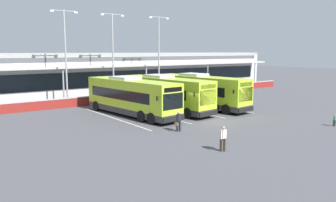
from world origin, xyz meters
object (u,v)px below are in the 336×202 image
object	(u,v)px
coach_bus_leftmost	(131,97)
pedestrian_with_handbag	(178,121)
pedestrian_in_dark_coat	(223,138)
pedestrian_child	(334,120)
coach_bus_left_centre	(165,94)
lamp_post_west	(65,51)
coach_bus_centre	(200,92)
lamp_post_centre	(113,51)
lamp_post_east	(159,51)

from	to	relation	value
coach_bus_leftmost	pedestrian_with_handbag	size ratio (longest dim) A/B	7.61
pedestrian_in_dark_coat	pedestrian_child	size ratio (longest dim) A/B	1.61
coach_bus_leftmost	coach_bus_left_centre	world-z (taller)	same
coach_bus_left_centre	lamp_post_west	world-z (taller)	lamp_post_west
coach_bus_left_centre	coach_bus_centre	world-z (taller)	same
pedestrian_in_dark_coat	pedestrian_child	world-z (taller)	pedestrian_in_dark_coat
pedestrian_in_dark_coat	lamp_post_west	distance (m)	25.19
pedestrian_with_handbag	lamp_post_west	xyz separation A→B (m)	(-1.92, 18.77, 5.43)
pedestrian_child	lamp_post_centre	xyz separation A→B (m)	(-7.38, 25.16, 5.75)
pedestrian_child	pedestrian_with_handbag	bearing A→B (deg)	150.99
coach_bus_centre	coach_bus_leftmost	bearing A→B (deg)	175.63
lamp_post_centre	lamp_post_east	size ratio (longest dim) A/B	1.00
coach_bus_leftmost	lamp_post_centre	world-z (taller)	lamp_post_centre
pedestrian_with_handbag	coach_bus_left_centre	bearing A→B (deg)	60.40
lamp_post_centre	lamp_post_east	bearing A→B (deg)	-5.25
pedestrian_with_handbag	lamp_post_centre	bearing A→B (deg)	77.25
pedestrian_child	coach_bus_leftmost	bearing A→B (deg)	127.55
coach_bus_centre	lamp_post_east	size ratio (longest dim) A/B	1.12
pedestrian_child	lamp_post_west	size ratio (longest dim) A/B	0.09
pedestrian_child	lamp_post_east	bearing A→B (deg)	91.43
coach_bus_left_centre	lamp_post_centre	bearing A→B (deg)	91.81
coach_bus_leftmost	lamp_post_west	bearing A→B (deg)	102.64
pedestrian_with_handbag	pedestrian_child	bearing A→B (deg)	-29.01
pedestrian_with_handbag	lamp_post_east	size ratio (longest dim) A/B	0.15
coach_bus_leftmost	pedestrian_with_handbag	world-z (taller)	coach_bus_leftmost
coach_bus_centre	lamp_post_east	distance (m)	11.79
coach_bus_centre	pedestrian_with_handbag	size ratio (longest dim) A/B	7.61
pedestrian_child	lamp_post_west	distance (m)	29.19
coach_bus_centre	lamp_post_centre	bearing A→B (deg)	112.79
coach_bus_leftmost	lamp_post_west	xyz separation A→B (m)	(-2.41, 10.73, 4.50)
pedestrian_child	lamp_post_centre	distance (m)	26.85
coach_bus_leftmost	lamp_post_east	world-z (taller)	lamp_post_east
pedestrian_in_dark_coat	lamp_post_east	world-z (taller)	lamp_post_east
lamp_post_east	coach_bus_leftmost	bearing A→B (deg)	-136.28
pedestrian_with_handbag	lamp_post_west	distance (m)	19.64
pedestrian_in_dark_coat	lamp_post_west	xyz separation A→B (m)	(-0.85, 24.58, 5.42)
pedestrian_with_handbag	lamp_post_west	size ratio (longest dim) A/B	0.15
coach_bus_left_centre	lamp_post_centre	distance (m)	11.59
coach_bus_leftmost	lamp_post_centre	xyz separation A→B (m)	(3.75, 10.68, 4.50)
lamp_post_west	lamp_post_centre	world-z (taller)	same
coach_bus_left_centre	lamp_post_west	size ratio (longest dim) A/B	1.12
coach_bus_left_centre	pedestrian_in_dark_coat	world-z (taller)	coach_bus_left_centre
lamp_post_centre	pedestrian_in_dark_coat	bearing A→B (deg)	-102.20
coach_bus_leftmost	lamp_post_east	xyz separation A→B (m)	(10.52, 10.06, 4.50)
pedestrian_child	lamp_post_east	distance (m)	25.21
coach_bus_leftmost	lamp_post_east	distance (m)	15.24
pedestrian_with_handbag	pedestrian_in_dark_coat	bearing A→B (deg)	-100.41
coach_bus_leftmost	lamp_post_west	size ratio (longest dim) A/B	1.12
coach_bus_leftmost	coach_bus_left_centre	distance (m)	4.09
coach_bus_leftmost	lamp_post_centre	distance (m)	12.19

